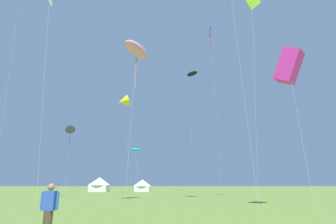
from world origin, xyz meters
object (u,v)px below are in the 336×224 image
Objects in this scene: kite_purple_diamond at (210,32)px; kite_pink_parafoil at (137,50)px; kite_black_parafoil at (192,74)px; festival_tent_right at (99,184)px; kite_yellow_delta at (123,101)px; kite_magenta_box at (289,66)px; person_spectator at (49,212)px; festival_tent_left at (142,185)px; kite_cyan_parafoil at (135,150)px; kite_lime_diamond at (252,1)px; kite_black_delta at (70,132)px; kite_white_diamond at (49,2)px.

kite_purple_diamond is 24.53m from kite_pink_parafoil.
kite_black_parafoil is 32.81m from festival_tent_right.
kite_pink_parafoil is 41.70m from festival_tent_right.
kite_yellow_delta is 1.44× the size of kite_magenta_box.
kite_magenta_box is 7.08× the size of person_spectator.
kite_pink_parafoil is 3.89× the size of festival_tent_left.
kite_cyan_parafoil is 38.66m from kite_lime_diamond.
kite_purple_diamond reaches higher than festival_tent_right.
kite_yellow_delta is at bearing 122.44° from kite_magenta_box.
kite_black_delta is (-30.08, 18.24, -14.73)m from kite_purple_diamond.
person_spectator is (18.49, -52.71, -12.50)m from kite_black_delta.
kite_pink_parafoil is 40.10m from festival_tent_left.
kite_white_diamond reaches higher than kite_yellow_delta.
kite_magenta_box is at bearing -84.45° from kite_black_parafoil.
kite_cyan_parafoil is 15.92m from kite_black_delta.
kite_black_delta is (-33.18, 31.88, -10.97)m from kite_lime_diamond.
kite_white_diamond is at bearing 118.79° from person_spectator.
kite_white_diamond is (-6.31, -34.19, 12.46)m from kite_cyan_parafoil.
festival_tent_right is (-21.09, 4.67, -24.70)m from kite_black_parafoil.
kite_white_diamond is at bearing -120.68° from kite_black_parafoil.
kite_white_diamond is (-10.08, 0.61, 6.26)m from kite_pink_parafoil.
kite_white_diamond is (-21.11, -17.15, -6.58)m from kite_purple_diamond.
festival_tent_left reaches higher than person_spectator.
kite_cyan_parafoil is 0.60× the size of kite_pink_parafoil.
kite_purple_diamond is 1.88× the size of kite_pink_parafoil.
kite_lime_diamond is 47.31m from kite_black_delta.
kite_cyan_parafoil is 35.54m from kite_pink_parafoil.
festival_tent_left is (2.44, 15.82, -14.84)m from kite_yellow_delta.
kite_magenta_box is (-1.26, -10.06, -13.55)m from kite_lime_diamond.
kite_magenta_box is 2.99× the size of festival_tent_left.
person_spectator is at bearing -86.44° from kite_cyan_parafoil.
kite_black_delta is 0.92× the size of kite_pink_parafoil.
festival_tent_right is 1.19× the size of festival_tent_left.
festival_tent_left is at bearing 93.51° from kite_pink_parafoil.
kite_lime_diamond is 1.13× the size of kite_white_diamond.
kite_yellow_delta is (-18.87, 17.66, -8.01)m from kite_lime_diamond.
kite_pink_parafoil is 9.20× the size of person_spectator.
kite_purple_diamond is 20.09m from kite_yellow_delta.
kite_lime_diamond reaches higher than person_spectator.
kite_magenta_box is 0.77× the size of kite_pink_parafoil.
festival_tent_right is (-8.23, 2.80, -7.31)m from kite_cyan_parafoil.
person_spectator is at bearing -88.16° from festival_tent_left.
kite_black_delta is at bearing 173.77° from kite_black_parafoil.
kite_black_delta reaches higher than person_spectator.
kite_yellow_delta reaches higher than kite_magenta_box.
kite_lime_diamond is at bearing 8.23° from kite_white_diamond.
kite_lime_diamond reaches higher than kite_white_diamond.
kite_lime_diamond is at bearing 16.21° from kite_pink_parafoil.
kite_black_delta is at bearing 127.27° from kite_magenta_box.
kite_black_delta is 57.24m from person_spectator.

